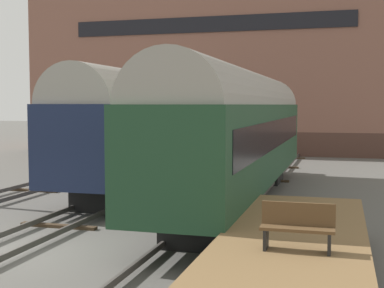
{
  "coord_description": "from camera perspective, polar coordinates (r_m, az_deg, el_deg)",
  "views": [
    {
      "loc": [
        8.61,
        -11.91,
        3.89
      ],
      "look_at": [
        2.39,
        10.13,
        2.2
      ],
      "focal_mm": 50.0,
      "sensor_mm": 36.0,
      "label": 1
    }
  ],
  "objects": [
    {
      "name": "track_right",
      "position": [
        13.06,
        -2.03,
        -12.46
      ],
      "size": [
        2.6,
        60.0,
        0.26
      ],
      "color": "#4C4742",
      "rests_on": "ground"
    },
    {
      "name": "station_platform",
      "position": [
        11.74,
        10.71,
        -10.04
      ],
      "size": [
        3.09,
        10.06,
        1.1
      ],
      "color": "brown",
      "rests_on": "ground"
    },
    {
      "name": "ground_plane",
      "position": [
        15.2,
        -19.79,
        -10.85
      ],
      "size": [
        200.0,
        200.0,
        0.0
      ],
      "primitive_type": "plane",
      "color": "#56544F"
    },
    {
      "name": "train_car_green",
      "position": [
        20.94,
        5.21,
        1.78
      ],
      "size": [
        2.87,
        18.74,
        5.24
      ],
      "color": "black",
      "rests_on": "ground"
    },
    {
      "name": "track_middle",
      "position": [
        15.16,
        -19.8,
        -10.33
      ],
      "size": [
        2.6,
        60.0,
        0.26
      ],
      "color": "#4C4742",
      "rests_on": "ground"
    },
    {
      "name": "train_car_navy",
      "position": [
        25.05,
        -4.36,
        2.23
      ],
      "size": [
        3.05,
        15.74,
        5.34
      ],
      "color": "black",
      "rests_on": "ground"
    },
    {
      "name": "bench",
      "position": [
        10.52,
        11.2,
        -8.49
      ],
      "size": [
        1.4,
        0.4,
        0.91
      ],
      "color": "brown",
      "rests_on": "station_platform"
    },
    {
      "name": "warehouse_building",
      "position": [
        47.72,
        3.48,
        10.55
      ],
      "size": [
        31.55,
        11.76,
        18.31
      ],
      "color": "#4F342A",
      "rests_on": "ground"
    }
  ]
}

